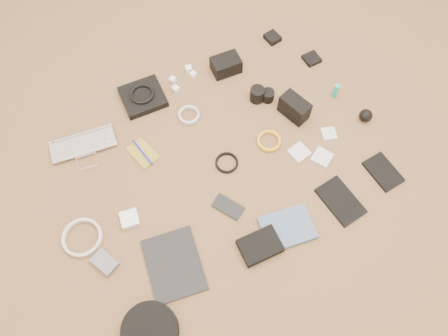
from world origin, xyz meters
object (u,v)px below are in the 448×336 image
dslr_camera (226,65)px  headphone_case (150,331)px  laptop (85,152)px  phone (228,207)px  paperback (295,246)px  tablet (174,265)px

dslr_camera → headphone_case: 1.23m
laptop → phone: laptop is taller
paperback → tablet: bearing=80.7°
laptop → dslr_camera: dslr_camera is taller
tablet → paperback: size_ratio=1.28×
tablet → paperback: paperback is taller
laptop → paperback: laptop is taller
laptop → headphone_case: 0.81m
dslr_camera → paperback: size_ratio=0.65×
tablet → phone: bearing=30.4°
dslr_camera → paperback: 0.92m
paperback → laptop: bearing=46.6°
laptop → headphone_case: bearing=-84.9°
laptop → dslr_camera: bearing=17.0°
laptop → headphone_case: headphone_case is taller
dslr_camera → phone: bearing=-112.8°
headphone_case → laptop: bearing=82.0°
headphone_case → paperback: 0.63m
dslr_camera → phone: (-0.38, -0.60, -0.03)m
paperback → dslr_camera: bearing=-1.1°
tablet → phone: tablet is taller
headphone_case → phone: bearing=27.0°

